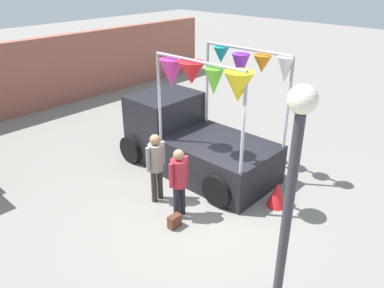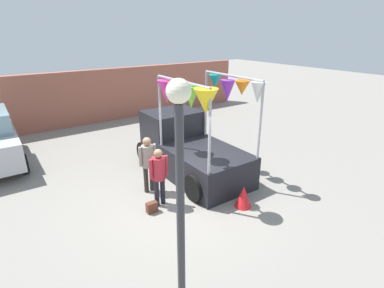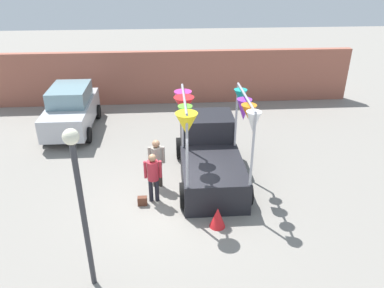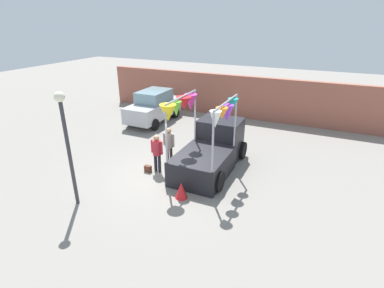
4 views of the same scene
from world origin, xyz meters
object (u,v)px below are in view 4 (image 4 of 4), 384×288
(handbag, at_px, (148,169))
(folded_kite_bundle_crimson, at_px, (181,190))
(person_customer, at_px, (157,150))
(street_lamp, at_px, (66,134))
(vendor_truck, at_px, (211,146))
(parked_car, at_px, (154,106))
(person_vendor, at_px, (169,143))

(handbag, height_order, folded_kite_bundle_crimson, folded_kite_bundle_crimson)
(person_customer, distance_m, street_lamp, 3.73)
(vendor_truck, height_order, handbag, vendor_truck)
(parked_car, relative_size, handbag, 14.29)
(street_lamp, bearing_deg, parked_car, 104.48)
(person_vendor, height_order, street_lamp, street_lamp)
(vendor_truck, relative_size, person_customer, 2.60)
(person_customer, height_order, person_vendor, person_vendor)
(handbag, bearing_deg, street_lamp, -108.34)
(person_customer, height_order, street_lamp, street_lamp)
(person_vendor, relative_size, folded_kite_bundle_crimson, 2.75)
(vendor_truck, bearing_deg, street_lamp, -125.06)
(person_customer, relative_size, folded_kite_bundle_crimson, 2.66)
(parked_car, xyz_separation_m, person_vendor, (3.63, -4.67, 0.05))
(person_customer, distance_m, person_vendor, 0.82)
(parked_car, relative_size, street_lamp, 1.04)
(parked_car, distance_m, street_lamp, 9.01)
(vendor_truck, relative_size, street_lamp, 1.08)
(parked_car, height_order, person_vendor, parked_car)
(handbag, bearing_deg, person_customer, 29.74)
(handbag, xyz_separation_m, folded_kite_bundle_crimson, (2.11, -1.14, 0.16))
(parked_car, xyz_separation_m, handbag, (3.19, -5.68, -0.80))
(parked_car, bearing_deg, vendor_truck, -37.75)
(person_customer, bearing_deg, vendor_truck, 36.47)
(person_vendor, bearing_deg, person_customer, -96.76)
(parked_car, bearing_deg, handbag, -60.70)
(vendor_truck, distance_m, folded_kite_bundle_crimson, 2.75)
(person_customer, relative_size, handbag, 5.71)
(street_lamp, bearing_deg, person_customer, 67.10)
(person_customer, height_order, handbag, person_customer)
(parked_car, relative_size, folded_kite_bundle_crimson, 6.67)
(vendor_truck, bearing_deg, handbag, -144.55)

